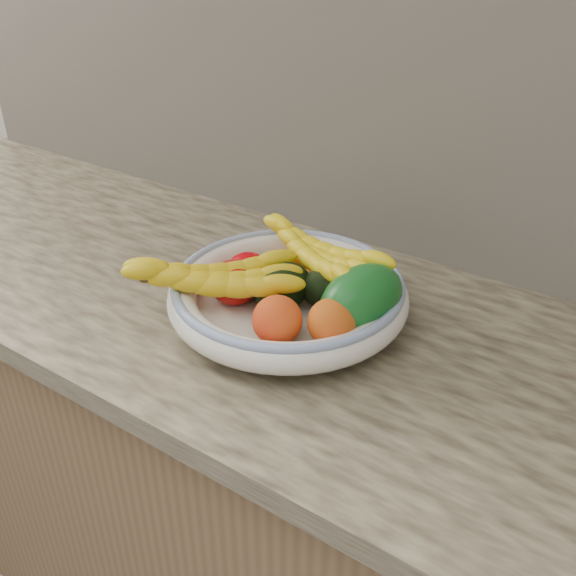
{
  "coord_description": "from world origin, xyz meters",
  "views": [
    {
      "loc": [
        0.5,
        0.93,
        1.49
      ],
      "look_at": [
        0.0,
        1.66,
        0.96
      ],
      "focal_mm": 40.0,
      "sensor_mm": 36.0,
      "label": 1
    }
  ],
  "objects_px": {
    "banana_bunch_front": "(214,282)",
    "fruit_bowl": "(288,294)",
    "banana_bunch_back": "(317,257)",
    "green_mango": "(362,299)"
  },
  "relations": [
    {
      "from": "fruit_bowl",
      "to": "banana_bunch_back",
      "type": "distance_m",
      "value": 0.08
    },
    {
      "from": "fruit_bowl",
      "to": "banana_bunch_front",
      "type": "distance_m",
      "value": 0.12
    },
    {
      "from": "green_mango",
      "to": "fruit_bowl",
      "type": "bearing_deg",
      "value": -161.19
    },
    {
      "from": "fruit_bowl",
      "to": "banana_bunch_back",
      "type": "bearing_deg",
      "value": 81.54
    },
    {
      "from": "green_mango",
      "to": "banana_bunch_front",
      "type": "bearing_deg",
      "value": -143.28
    },
    {
      "from": "banana_bunch_back",
      "to": "fruit_bowl",
      "type": "bearing_deg",
      "value": -81.86
    },
    {
      "from": "banana_bunch_back",
      "to": "banana_bunch_front",
      "type": "bearing_deg",
      "value": -105.72
    },
    {
      "from": "banana_bunch_front",
      "to": "fruit_bowl",
      "type": "bearing_deg",
      "value": 1.46
    },
    {
      "from": "fruit_bowl",
      "to": "banana_bunch_front",
      "type": "relative_size",
      "value": 1.33
    },
    {
      "from": "fruit_bowl",
      "to": "banana_bunch_front",
      "type": "height_order",
      "value": "banana_bunch_front"
    }
  ]
}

